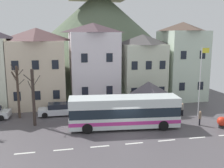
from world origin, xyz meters
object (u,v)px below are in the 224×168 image
Objects in this scene: parked_car_02 at (59,109)px; pedestrian_01 at (182,109)px; townhouse_03 at (142,68)px; pedestrian_00 at (200,117)px; harbour_buoy at (222,122)px; bus_shelter at (148,88)px; bare_tree_00 at (33,97)px; townhouse_02 at (94,63)px; townhouse_01 at (38,67)px; flagpole at (201,77)px; parked_car_00 at (158,106)px; bare_tree_02 at (18,90)px; public_bench at (141,105)px; transit_bus at (124,112)px; hilltop_castle at (99,35)px; townhouse_04 at (181,61)px.

pedestrian_01 is (14.03, -3.22, 0.15)m from parked_car_02.
pedestrian_00 is (2.56, -11.11, -3.83)m from townhouse_03.
pedestrian_00 reaches higher than parked_car_02.
harbour_buoy is (1.94, -4.55, -0.19)m from pedestrian_01.
bus_shelter is 13.10m from bare_tree_00.
pedestrian_01 is at bearing -42.69° from townhouse_02.
townhouse_01 reaches higher than flagpole.
parked_car_00 is 0.67× the size of bare_tree_02.
townhouse_03 reaches higher than parked_car_02.
bare_tree_00 is at bearing 51.69° from parked_car_02.
public_bench is 8.06m from flagpole.
townhouse_01 reaches higher than bare_tree_00.
bare_tree_00 is at bearing -151.85° from townhouse_03.
bare_tree_02 is (-9.25, -5.35, -2.24)m from townhouse_02.
pedestrian_00 is at bearing -86.18° from pedestrian_01.
townhouse_02 is 2.65× the size of parked_car_00.
townhouse_02 reaches higher than bare_tree_00.
townhouse_02 is at bearing 103.62° from transit_bus.
hilltop_castle reaches higher than bare_tree_02.
parked_car_02 is at bearing 175.49° from parked_car_00.
bare_tree_02 is at bearing -120.23° from hilltop_castle.
townhouse_02 is at bearing 128.43° from pedestrian_00.
public_bench is at bearing 63.17° from transit_bus.
parked_car_00 is (-6.00, -5.97, -4.92)m from townhouse_04.
bus_shelter is 0.94× the size of parked_car_00.
flagpole is at bearing -26.21° from townhouse_01.
townhouse_02 is 7.10× the size of public_bench.
harbour_buoy is (15.98, -7.78, -0.04)m from parked_car_02.
townhouse_01 is 23.10m from harbour_buoy.
bus_shelter is 6.85m from pedestrian_00.
public_bench is (-1.69, 1.26, -0.19)m from parked_car_00.
bare_tree_00 reaches higher than bus_shelter.
hilltop_castle is at bearing 100.59° from townhouse_03.
bus_shelter is 2.89m from parked_car_00.
hilltop_castle is 27.93m from bare_tree_00.
hilltop_castle is (10.96, 16.50, 4.31)m from townhouse_01.
public_bench is 13.47m from bare_tree_00.
pedestrian_00 is at bearing -1.61° from transit_bus.
townhouse_04 is 2.48× the size of parked_car_02.
hilltop_castle reaches higher than townhouse_04.
harbour_buoy is at bearing -55.49° from public_bench.
hilltop_castle reaches higher than townhouse_03.
townhouse_02 is at bearing 130.48° from harbour_buoy.
transit_bus is 7.25× the size of public_bench.
flagpole reaches higher than transit_bus.
hilltop_castle reaches higher than pedestrian_01.
parked_car_02 is 2.91× the size of pedestrian_00.
pedestrian_01 is 0.19× the size of flagpole.
townhouse_04 is 1.41× the size of flagpole.
pedestrian_01 is (16.53, -8.57, -4.25)m from townhouse_01.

